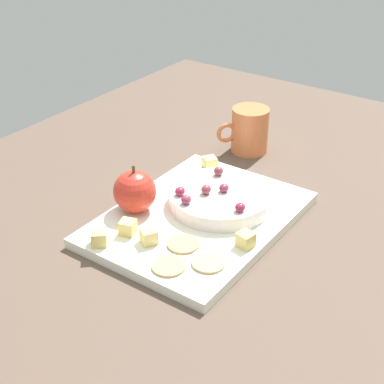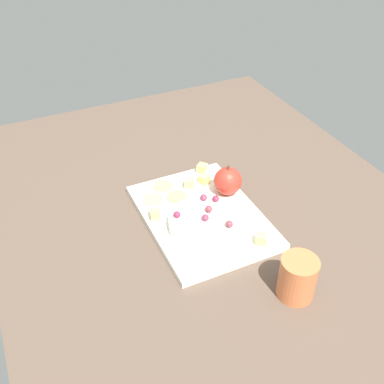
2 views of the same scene
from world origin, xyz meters
TOP-DOWN VIEW (x-y plane):
  - table at (0.00, 0.00)cm, footprint 133.62×97.63cm
  - platter at (1.21, 2.74)cm, footprint 34.17×25.23cm
  - serving_dish at (-3.23, 3.86)cm, footprint 16.66×16.66cm
  - apple_whole at (5.86, -6.35)cm, footprint 6.84×6.84cm
  - apple_stem at (5.86, -6.35)cm, footprint 0.50×0.50cm
  - cheese_cube_0 at (-12.68, -4.45)cm, footprint 3.10×3.10cm
  - cheese_cube_1 at (16.23, -4.58)cm, footprint 3.15×3.15cm
  - cheese_cube_2 at (4.31, 13.07)cm, footprint 2.63×2.63cm
  - cheese_cube_3 at (11.68, -2.98)cm, footprint 2.78×2.78cm
  - cheese_cube_4 at (11.71, 1.06)cm, footprint 3.07×3.07cm
  - cracker_0 at (10.96, 11.07)cm, footprint 4.74×4.74cm
  - cracker_1 at (14.75, 6.96)cm, footprint 4.74×4.74cm
  - cracker_2 at (9.35, 5.57)cm, footprint 4.74×4.74cm
  - grape_0 at (-1.34, 2.35)cm, footprint 1.70×1.53cm
  - grape_1 at (-7.69, 0.61)cm, footprint 1.70×1.53cm
  - grape_2 at (-0.32, 9.47)cm, footprint 1.70×1.53cm
  - grape_3 at (2.92, 1.50)cm, footprint 1.70×1.53cm
  - grape_4 at (-3.56, 4.31)cm, footprint 1.70×1.53cm
  - grape_5 at (1.36, -0.82)cm, footprint 1.70×1.53cm
  - cup at (-25.95, -4.05)cm, footprint 9.11×8.21cm

SIDE VIEW (x-z plane):
  - table at x=0.00cm, z-range 0.00..3.58cm
  - platter at x=1.21cm, z-range 3.58..5.21cm
  - cracker_0 at x=10.96cm, z-range 5.21..5.61cm
  - cracker_1 at x=14.75cm, z-range 5.21..5.61cm
  - cracker_2 at x=9.35cm, z-range 5.21..5.61cm
  - cheese_cube_0 at x=-12.68cm, z-range 5.21..7.45cm
  - cheese_cube_1 at x=16.23cm, z-range 5.21..7.45cm
  - cheese_cube_2 at x=4.31cm, z-range 5.21..7.45cm
  - cheese_cube_3 at x=11.68cm, z-range 5.21..7.45cm
  - cheese_cube_4 at x=11.71cm, z-range 5.21..7.45cm
  - serving_dish at x=-3.23cm, z-range 5.21..7.68cm
  - cup at x=-25.95cm, z-range 3.58..12.46cm
  - grape_5 at x=1.36cm, z-range 7.68..9.05cm
  - grape_4 at x=-3.56cm, z-range 7.68..9.06cm
  - grape_2 at x=-0.32cm, z-range 7.68..9.06cm
  - grape_3 at x=2.92cm, z-range 7.68..9.12cm
  - grape_1 at x=-7.69cm, z-range 7.68..9.22cm
  - grape_0 at x=-1.34cm, z-range 7.68..9.25cm
  - apple_whole at x=5.86cm, z-range 5.21..12.05cm
  - apple_stem at x=5.86cm, z-range 12.05..13.25cm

